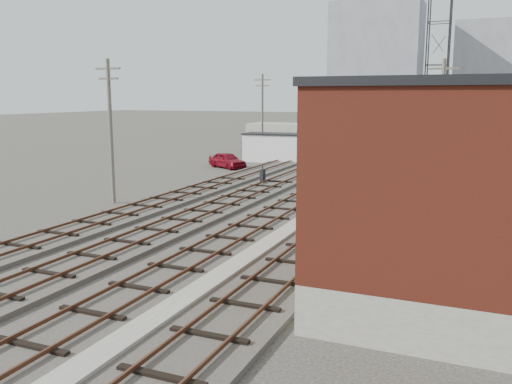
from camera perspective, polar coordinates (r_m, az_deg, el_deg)
The scene contains 23 objects.
ground at distance 68.70m, azimuth 15.25°, elevation 4.06°, with size 320.00×320.00×0.00m, color #282621.
track_right at distance 47.69m, azimuth 14.74°, elevation 1.73°, with size 3.20×90.00×0.39m.
track_mid_right at distance 48.41m, azimuth 10.05°, elevation 2.02°, with size 3.20×90.00×0.39m.
track_mid_left at distance 49.44m, azimuth 5.53°, elevation 2.30°, with size 3.20×90.00×0.39m.
track_left at distance 50.77m, azimuth 1.22°, elevation 2.54°, with size 3.20×90.00×0.39m.
platform_curb at distance 24.32m, azimuth 1.26°, elevation -5.68°, with size 0.90×28.00×0.26m, color gray.
brick_building at distance 20.06m, azimuth 17.99°, elevation 0.69°, with size 6.54×12.20×7.22m.
lattice_tower at distance 42.92m, azimuth 18.42°, elevation 10.57°, with size 1.60×1.60×15.00m.
utility_pole_left_a at distance 35.25m, azimuth -15.06°, elevation 6.57°, with size 1.80×0.24×9.00m.
utility_pole_left_b at distance 57.06m, azimuth 0.67°, elevation 8.10°, with size 1.80×0.24×9.00m.
utility_pole_left_c at distance 80.74m, azimuth 7.50°, elevation 8.58°, with size 1.80×0.24×9.00m.
utility_pole_right_a at distance 35.90m, azimuth 18.84°, elevation 6.43°, with size 1.80×0.24×9.00m.
utility_pole_right_b at distance 65.84m, azimuth 20.85°, elevation 7.71°, with size 1.80×0.24×9.00m.
apartment_left at distance 145.55m, azimuth 12.51°, elevation 13.06°, with size 22.00×14.00×30.00m, color gray.
apartment_right at distance 157.89m, azimuth 23.02°, elevation 11.53°, with size 16.00×12.00×26.00m, color gray.
shed_left at distance 72.45m, azimuth 2.62°, elevation 5.97°, with size 8.00×5.00×3.20m, color gray.
shed_right at distance 77.90m, azimuth 22.94°, elevation 5.77°, with size 6.00×6.00×4.00m, color gray.
signal_mast at distance 18.49m, azimuth 5.15°, elevation -4.11°, with size 0.40×0.41×3.82m.
switch_stand at distance 41.60m, azimuth 0.69°, elevation 1.68°, with size 0.41×0.41×1.43m.
site_trailer at distance 56.57m, azimuth 2.28°, elevation 4.72°, with size 7.14×3.35×2.96m.
car_red at distance 51.57m, azimuth -3.04°, elevation 3.37°, with size 1.76×4.38×1.49m, color maroon.
car_silver at distance 62.41m, azimuth 3.65°, elevation 4.43°, with size 1.39×3.98×1.31m, color #96999D.
car_grey at distance 64.42m, azimuth 0.34°, elevation 4.65°, with size 1.91×4.69×1.36m, color slate.
Camera 1 is at (9.14, -7.76, 6.71)m, focal length 38.00 mm.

